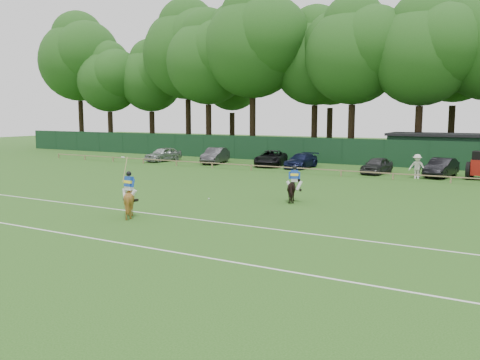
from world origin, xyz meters
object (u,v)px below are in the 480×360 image
Objects in this scene: estate_black at (441,168)px; horse_dark at (294,189)px; sedan_silver at (163,154)px; spectator_mid at (418,167)px; utility_shed at (435,149)px; tractor at (480,166)px; sedan_grey at (215,156)px; spectator_left at (417,166)px; suv_black at (271,158)px; polo_ball at (209,199)px; horse_chestnut at (129,200)px; sedan_navy at (301,161)px; hatch_grey at (377,165)px.

horse_dark is at bearing -100.28° from estate_black.
estate_black is at bearing 7.05° from sedan_silver.
utility_shed is (-0.33, 9.69, 0.76)m from spectator_mid.
tractor is (8.07, 15.80, 0.28)m from horse_dark.
spectator_left is at bearing -20.28° from sedan_grey.
suv_black is at bearing 153.78° from spectator_mid.
tractor reaches higher than polo_ball.
spectator_mid is 0.18× the size of utility_shed.
utility_shed is at bearing 25.98° from sedan_silver.
horse_chestnut is at bearing -129.98° from spectator_mid.
sedan_grey is 0.90× the size of suv_black.
sedan_grey is 19.42m from spectator_mid.
spectator_mid reaches higher than suv_black.
spectator_left reaches higher than horse_dark.
spectator_left is at bearing -25.52° from suv_black.
utility_shed is at bearing -99.94° from horse_chestnut.
sedan_silver is 2.76× the size of spectator_mid.
horse_chestnut is 0.19× the size of utility_shed.
spectator_left reaches higher than suv_black.
sedan_navy is at bearing -17.86° from suv_black.
spectator_mid reaches higher than hatch_grey.
hatch_grey is at bearing -176.65° from tractor.
sedan_grey is at bearing 14.11° from sedan_silver.
tractor reaches higher than hatch_grey.
estate_black reaches higher than suv_black.
suv_black is 1.17× the size of estate_black.
polo_ball is at bearing -90.88° from horse_chestnut.
tractor is at bearing 6.73° from sedan_silver.
tractor reaches higher than spectator_mid.
spectator_left is 10.53m from utility_shed.
estate_black is (20.88, -0.23, -0.03)m from sedan_grey.
horse_chestnut is 0.88× the size of spectator_left.
suv_black is at bearing 105.73° from polo_ball.
horse_dark is 24.70m from utility_shed.
polo_ball is (0.63, 5.89, -0.77)m from horse_chestnut.
estate_black is (15.07, -0.80, 0.01)m from suv_black.
sedan_grey is at bearing 121.63° from polo_ball.
spectator_mid is 0.60× the size of tractor.
horse_dark is 15.56m from hatch_grey.
estate_black is at bearing 19.30° from spectator_mid.
sedan_grey is at bearing -175.20° from hatch_grey.
sedan_grey is 20.97m from polo_ball.
sedan_navy is 12.88m from utility_shed.
horse_dark reaches higher than polo_ball.
sedan_silver reaches higher than horse_dark.
sedan_navy is at bearing 178.84° from tractor.
horse_chestnut is at bearing -96.11° from polo_ball.
spectator_left is (19.44, -2.20, 0.16)m from sedan_grey.
spectator_left is (10.50, -2.56, 0.27)m from sedan_navy.
utility_shed is (8.68, 32.04, 0.72)m from horse_chestnut.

